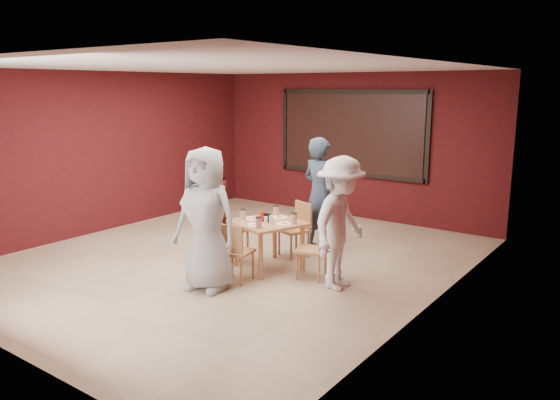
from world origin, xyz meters
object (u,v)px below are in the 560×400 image
Objects in this scene: chair_back at (298,226)px; diner_front at (206,219)px; chair_front at (234,249)px; diner_back at (320,195)px; chair_left at (227,224)px; dining_table at (268,227)px; diner_right at (341,223)px; chair_right at (316,246)px; diner_left at (210,205)px.

diner_front reaches higher than chair_back.
chair_front is 0.44× the size of diner_front.
chair_left is at bearing 65.82° from diner_back.
chair_front is at bearing 99.99° from diner_back.
dining_table is at bearing -0.93° from chair_left.
chair_front is 1.43m from diner_right.
chair_right is (0.78, 0.04, -0.16)m from dining_table.
diner_left is 2.28m from diner_right.
diner_right is at bearing -33.98° from chair_back.
chair_right is 1.89m from diner_left.
chair_right is (0.79, -0.71, -0.01)m from chair_back.
dining_table is 0.65× the size of diner_right.
dining_table is 1.09m from diner_left.
dining_table is 1.23m from diner_right.
diner_left is at bearing -144.15° from chair_back.
chair_back is at bearing 77.42° from diner_front.
diner_right is (1.98, -0.08, 0.32)m from chair_left.
diner_back reaches higher than chair_front.
chair_back reaches higher than chair_front.
chair_left is 0.40m from diner_left.
diner_front is 1.43m from diner_left.
diner_left reaches higher than dining_table.
diner_left is (-1.08, -0.02, 0.18)m from dining_table.
diner_right reaches higher than dining_table.
diner_left reaches higher than chair_right.
chair_left reaches higher than chair_right.
chair_back is 1.03× the size of chair_right.
chair_right is at bearing 42.20° from diner_front.
chair_right is (1.56, 0.03, -0.08)m from chair_left.
dining_table is 0.77m from chair_back.
chair_right is 0.59m from diner_right.
diner_front is 1.69m from diner_right.
chair_left reaches higher than chair_front.
dining_table is at bearing -177.04° from chair_right.
diner_front is (-0.14, -1.09, 0.30)m from dining_table.
chair_right is at bearing 1.01° from chair_left.
diner_back reaches higher than diner_left.
dining_table is 1.20m from diner_back.
diner_right reaches higher than chair_left.
dining_table is 0.61× the size of diner_front.
diner_left is 0.93× the size of diner_right.
diner_front is (-0.13, -1.84, 0.45)m from chair_back.
dining_table reaches higher than chair_front.
diner_front is 1.15× the size of diner_left.
diner_right reaches higher than chair_back.
chair_left is 0.51× the size of diner_front.
diner_front is at bearing -97.23° from dining_table.
diner_left is at bearing -179.08° from dining_table.
diner_back is 1.13× the size of diner_left.
diner_left reaches higher than chair_back.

